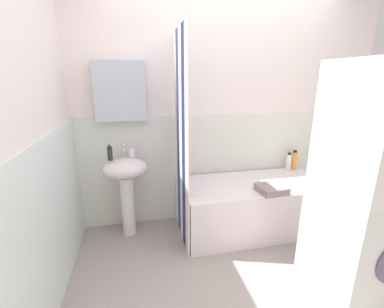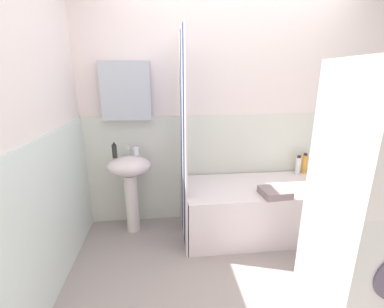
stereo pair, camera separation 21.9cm
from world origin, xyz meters
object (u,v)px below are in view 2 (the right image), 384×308
at_px(sink, 130,177).
at_px(washer_dryer_stack, 374,195).
at_px(lotion_bottle, 298,165).
at_px(shampoo_bottle, 304,164).
at_px(toothbrush_cup, 136,151).
at_px(soap_dispenser, 115,151).
at_px(bathtub, 256,209).
at_px(towel_folded, 275,192).

xyz_separation_m(sink, washer_dryer_stack, (1.70, -1.13, 0.24)).
xyz_separation_m(lotion_bottle, washer_dryer_stack, (-0.16, -1.23, 0.22)).
distance_m(sink, shampoo_bottle, 1.95).
height_order(toothbrush_cup, lotion_bottle, toothbrush_cup).
relative_size(soap_dispenser, bathtub, 0.10).
height_order(bathtub, towel_folded, towel_folded).
bearing_deg(washer_dryer_stack, bathtub, 112.79).
distance_m(sink, toothbrush_cup, 0.28).
relative_size(soap_dispenser, lotion_bottle, 0.71).
distance_m(bathtub, lotion_bottle, 0.72).
xyz_separation_m(soap_dispenser, towel_folded, (1.50, -0.39, -0.34)).
distance_m(soap_dispenser, bathtub, 1.57).
height_order(sink, towel_folded, sink).
distance_m(sink, lotion_bottle, 1.86).
bearing_deg(soap_dispenser, shampoo_bottle, 4.27).
xyz_separation_m(soap_dispenser, bathtub, (1.43, -0.14, -0.63)).
relative_size(toothbrush_cup, lotion_bottle, 0.38).
relative_size(sink, shampoo_bottle, 3.55).
xyz_separation_m(soap_dispenser, shampoo_bottle, (2.08, 0.16, -0.26)).
relative_size(sink, washer_dryer_stack, 0.49).
height_order(soap_dispenser, washer_dryer_stack, washer_dryer_stack).
distance_m(lotion_bottle, towel_folded, 0.71).
relative_size(sink, lotion_bottle, 3.80).
bearing_deg(soap_dispenser, bathtub, -5.72).
bearing_deg(toothbrush_cup, sink, -151.72).
bearing_deg(washer_dryer_stack, sink, 146.47).
xyz_separation_m(bathtub, lotion_bottle, (0.56, 0.27, 0.37)).
relative_size(shampoo_bottle, washer_dryer_stack, 0.14).
bearing_deg(shampoo_bottle, lotion_bottle, -161.24).
xyz_separation_m(soap_dispenser, lotion_bottle, (1.99, 0.12, -0.27)).
height_order(toothbrush_cup, bathtub, toothbrush_cup).
distance_m(shampoo_bottle, towel_folded, 0.80).
bearing_deg(bathtub, toothbrush_cup, 170.30).
xyz_separation_m(sink, soap_dispenser, (-0.13, -0.03, 0.29)).
distance_m(shampoo_bottle, washer_dryer_stack, 1.30).
bearing_deg(soap_dispenser, toothbrush_cup, 18.20).
bearing_deg(toothbrush_cup, soap_dispenser, -161.80).
height_order(soap_dispenser, bathtub, soap_dispenser).
distance_m(sink, bathtub, 1.36).
relative_size(toothbrush_cup, towel_folded, 0.33).
relative_size(bathtub, towel_folded, 5.95).
xyz_separation_m(sink, toothbrush_cup, (0.07, 0.04, 0.26)).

